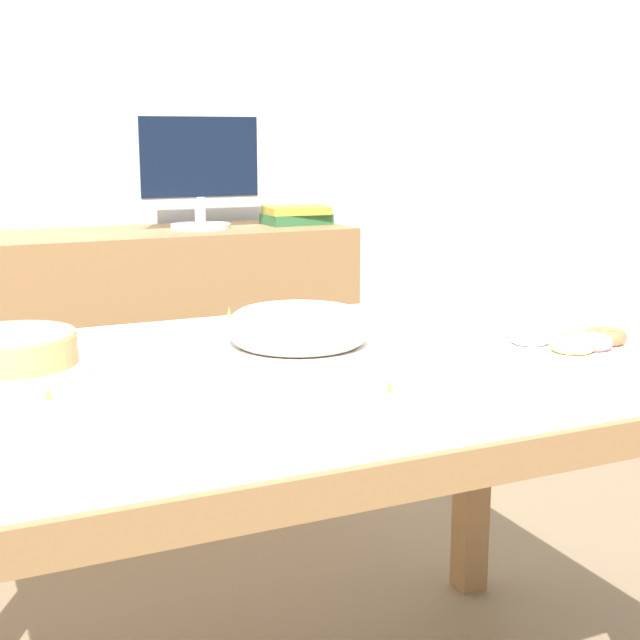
# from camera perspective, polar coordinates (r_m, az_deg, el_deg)

# --- Properties ---
(wall_back) EXTENTS (8.00, 0.10, 2.60)m
(wall_back) POSITION_cam_1_polar(r_m,az_deg,el_deg) (3.23, -14.30, 13.95)
(wall_back) COLOR silver
(wall_back) RESTS_ON ground
(dining_table) EXTENTS (1.40, 0.87, 0.77)m
(dining_table) POSITION_cam_1_polar(r_m,az_deg,el_deg) (1.61, -1.24, -6.05)
(dining_table) COLOR silver
(dining_table) RESTS_ON ground
(sideboard) EXTENTS (1.53, 0.44, 0.85)m
(sideboard) POSITION_cam_1_polar(r_m,az_deg,el_deg) (3.03, -12.40, -2.51)
(sideboard) COLOR olive
(sideboard) RESTS_ON ground
(computer_monitor) EXTENTS (0.42, 0.20, 0.38)m
(computer_monitor) POSITION_cam_1_polar(r_m,az_deg,el_deg) (3.01, -7.74, 9.42)
(computer_monitor) COLOR silver
(computer_monitor) RESTS_ON sideboard
(book_stack) EXTENTS (0.23, 0.18, 0.06)m
(book_stack) POSITION_cam_1_polar(r_m,az_deg,el_deg) (3.14, -1.52, 6.73)
(book_stack) COLOR #2D6638
(book_stack) RESTS_ON sideboard
(cake_chocolate_round) EXTENTS (0.27, 0.27, 0.07)m
(cake_chocolate_round) POSITION_cam_1_polar(r_m,az_deg,el_deg) (1.57, -19.12, -2.06)
(cake_chocolate_round) COLOR white
(cake_chocolate_round) RESTS_ON dining_table
(cake_golden_bundt) EXTENTS (0.27, 0.27, 0.08)m
(cake_golden_bundt) POSITION_cam_1_polar(r_m,az_deg,el_deg) (1.63, -1.38, -0.66)
(cake_golden_bundt) COLOR white
(cake_golden_bundt) RESTS_ON dining_table
(pastry_platter) EXTENTS (0.32, 0.32, 0.04)m
(pastry_platter) POSITION_cam_1_polar(r_m,az_deg,el_deg) (1.71, 15.52, -1.25)
(pastry_platter) COLOR white
(pastry_platter) RESTS_ON dining_table
(plate_stack) EXTENTS (0.21, 0.21, 0.08)m
(plate_stack) POSITION_cam_1_polar(r_m,az_deg,el_deg) (1.98, 8.68, 1.48)
(plate_stack) COLOR white
(plate_stack) RESTS_ON dining_table
(tealight_right_edge) EXTENTS (0.04, 0.04, 0.04)m
(tealight_right_edge) POSITION_cam_1_polar(r_m,az_deg,el_deg) (1.87, -5.83, 0.03)
(tealight_right_edge) COLOR silver
(tealight_right_edge) RESTS_ON dining_table
(tealight_near_front) EXTENTS (0.04, 0.04, 0.04)m
(tealight_near_front) POSITION_cam_1_polar(r_m,az_deg,el_deg) (1.35, -16.95, -5.12)
(tealight_near_front) COLOR silver
(tealight_near_front) RESTS_ON dining_table
(tealight_left_edge) EXTENTS (0.04, 0.04, 0.04)m
(tealight_left_edge) POSITION_cam_1_polar(r_m,az_deg,el_deg) (1.33, 4.45, -4.86)
(tealight_left_edge) COLOR silver
(tealight_left_edge) RESTS_ON dining_table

